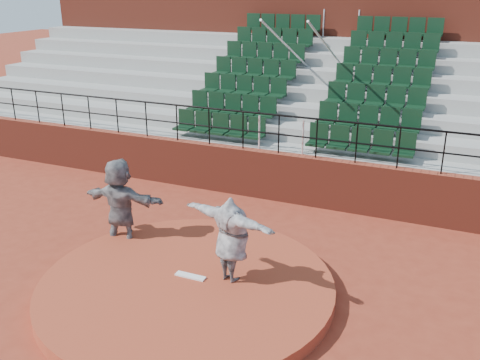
# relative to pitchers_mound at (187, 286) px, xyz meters

# --- Properties ---
(ground) EXTENTS (90.00, 90.00, 0.00)m
(ground) POSITION_rel_pitchers_mound_xyz_m (0.00, 0.00, -0.12)
(ground) COLOR maroon
(ground) RESTS_ON ground
(pitchers_mound) EXTENTS (5.50, 5.50, 0.25)m
(pitchers_mound) POSITION_rel_pitchers_mound_xyz_m (0.00, 0.00, 0.00)
(pitchers_mound) COLOR #A13C24
(pitchers_mound) RESTS_ON ground
(pitching_rubber) EXTENTS (0.60, 0.15, 0.03)m
(pitching_rubber) POSITION_rel_pitchers_mound_xyz_m (0.00, 0.15, 0.14)
(pitching_rubber) COLOR white
(pitching_rubber) RESTS_ON pitchers_mound
(boundary_wall) EXTENTS (24.00, 0.30, 1.30)m
(boundary_wall) POSITION_rel_pitchers_mound_xyz_m (0.00, 5.00, 0.53)
(boundary_wall) COLOR maroon
(boundary_wall) RESTS_ON ground
(wall_railing) EXTENTS (24.04, 0.05, 1.03)m
(wall_railing) POSITION_rel_pitchers_mound_xyz_m (0.00, 5.00, 1.90)
(wall_railing) COLOR black
(wall_railing) RESTS_ON boundary_wall
(seating_deck) EXTENTS (24.00, 5.97, 4.63)m
(seating_deck) POSITION_rel_pitchers_mound_xyz_m (0.00, 8.65, 1.31)
(seating_deck) COLOR #969791
(seating_deck) RESTS_ON ground
(press_box_facade) EXTENTS (24.00, 3.00, 7.10)m
(press_box_facade) POSITION_rel_pitchers_mound_xyz_m (0.00, 12.60, 3.43)
(press_box_facade) COLOR maroon
(press_box_facade) RESTS_ON ground
(pitcher) EXTENTS (2.11, 1.11, 1.66)m
(pitcher) POSITION_rel_pitchers_mound_xyz_m (0.74, 0.39, 0.95)
(pitcher) COLOR black
(pitcher) RESTS_ON pitchers_mound
(fielder) EXTENTS (1.90, 0.72, 2.01)m
(fielder) POSITION_rel_pitchers_mound_xyz_m (-2.21, 1.12, 0.88)
(fielder) COLOR black
(fielder) RESTS_ON ground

